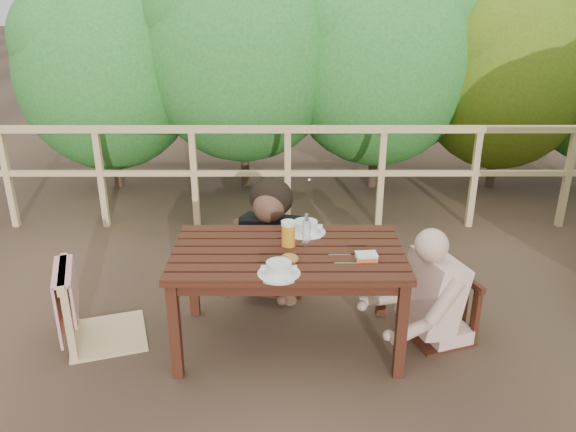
{
  "coord_description": "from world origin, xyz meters",
  "views": [
    {
      "loc": [
        -0.0,
        -3.28,
        2.26
      ],
      "look_at": [
        0.0,
        0.05,
        0.9
      ],
      "focal_mm": 35.94,
      "sensor_mm": 36.0,
      "label": 1
    }
  ],
  "objects_px": {
    "diner_right": "(451,247)",
    "soup_far": "(306,228)",
    "woman": "(278,200)",
    "soup_near": "(279,269)",
    "bottle": "(306,231)",
    "butter_tub": "(366,258)",
    "chair_left": "(99,269)",
    "table": "(288,299)",
    "chair_right": "(442,282)",
    "beer_glass": "(288,234)",
    "bread_roll": "(289,259)",
    "chair_far": "(278,232)"
  },
  "relations": [
    {
      "from": "chair_left",
      "to": "chair_right",
      "type": "bearing_deg",
      "value": -107.18
    },
    {
      "from": "woman",
      "to": "beer_glass",
      "type": "bearing_deg",
      "value": 110.12
    },
    {
      "from": "soup_far",
      "to": "diner_right",
      "type": "bearing_deg",
      "value": -11.98
    },
    {
      "from": "soup_far",
      "to": "beer_glass",
      "type": "distance_m",
      "value": 0.25
    },
    {
      "from": "table",
      "to": "chair_right",
      "type": "height_order",
      "value": "chair_right"
    },
    {
      "from": "soup_near",
      "to": "butter_tub",
      "type": "bearing_deg",
      "value": 18.11
    },
    {
      "from": "chair_left",
      "to": "bottle",
      "type": "distance_m",
      "value": 1.38
    },
    {
      "from": "diner_right",
      "to": "beer_glass",
      "type": "bearing_deg",
      "value": 71.87
    },
    {
      "from": "table",
      "to": "chair_left",
      "type": "height_order",
      "value": "chair_left"
    },
    {
      "from": "bread_roll",
      "to": "butter_tub",
      "type": "height_order",
      "value": "bread_roll"
    },
    {
      "from": "soup_near",
      "to": "bread_roll",
      "type": "distance_m",
      "value": 0.16
    },
    {
      "from": "table",
      "to": "chair_far",
      "type": "relative_size",
      "value": 1.6
    },
    {
      "from": "chair_right",
      "to": "diner_right",
      "type": "relative_size",
      "value": 0.61
    },
    {
      "from": "chair_far",
      "to": "soup_near",
      "type": "height_order",
      "value": "chair_far"
    },
    {
      "from": "chair_far",
      "to": "woman",
      "type": "relative_size",
      "value": 0.64
    },
    {
      "from": "soup_far",
      "to": "chair_left",
      "type": "bearing_deg",
      "value": -171.01
    },
    {
      "from": "table",
      "to": "soup_far",
      "type": "relative_size",
      "value": 5.37
    },
    {
      "from": "woman",
      "to": "soup_near",
      "type": "bearing_deg",
      "value": 105.3
    },
    {
      "from": "soup_near",
      "to": "bottle",
      "type": "height_order",
      "value": "bottle"
    },
    {
      "from": "diner_right",
      "to": "soup_far",
      "type": "xyz_separation_m",
      "value": [
        -0.93,
        0.2,
        0.05
      ]
    },
    {
      "from": "soup_far",
      "to": "bread_roll",
      "type": "bearing_deg",
      "value": -103.93
    },
    {
      "from": "table",
      "to": "chair_right",
      "type": "bearing_deg",
      "value": 4.72
    },
    {
      "from": "woman",
      "to": "soup_near",
      "type": "relative_size",
      "value": 5.71
    },
    {
      "from": "soup_far",
      "to": "bottle",
      "type": "height_order",
      "value": "bottle"
    },
    {
      "from": "chair_far",
      "to": "woman",
      "type": "xyz_separation_m",
      "value": [
        0.0,
        0.02,
        0.26
      ]
    },
    {
      "from": "bottle",
      "to": "woman",
      "type": "bearing_deg",
      "value": 104.39
    },
    {
      "from": "soup_near",
      "to": "soup_far",
      "type": "relative_size",
      "value": 0.92
    },
    {
      "from": "woman",
      "to": "soup_near",
      "type": "height_order",
      "value": "woman"
    },
    {
      "from": "beer_glass",
      "to": "bottle",
      "type": "bearing_deg",
      "value": -1.33
    },
    {
      "from": "beer_glass",
      "to": "chair_far",
      "type": "bearing_deg",
      "value": 96.15
    },
    {
      "from": "woman",
      "to": "diner_right",
      "type": "distance_m",
      "value": 1.35
    },
    {
      "from": "butter_tub",
      "to": "table",
      "type": "bearing_deg",
      "value": 158.52
    },
    {
      "from": "chair_right",
      "to": "bottle",
      "type": "relative_size",
      "value": 3.54
    },
    {
      "from": "table",
      "to": "bread_roll",
      "type": "bearing_deg",
      "value": -87.4
    },
    {
      "from": "table",
      "to": "butter_tub",
      "type": "height_order",
      "value": "butter_tub"
    },
    {
      "from": "bread_roll",
      "to": "beer_glass",
      "type": "xyz_separation_m",
      "value": [
        -0.0,
        0.23,
        0.06
      ]
    },
    {
      "from": "woman",
      "to": "chair_right",
      "type": "bearing_deg",
      "value": 160.28
    },
    {
      "from": "bottle",
      "to": "soup_far",
      "type": "bearing_deg",
      "value": 89.66
    },
    {
      "from": "table",
      "to": "soup_far",
      "type": "bearing_deg",
      "value": 67.2
    },
    {
      "from": "chair_left",
      "to": "butter_tub",
      "type": "bearing_deg",
      "value": -114.47
    },
    {
      "from": "chair_far",
      "to": "soup_far",
      "type": "xyz_separation_m",
      "value": [
        0.19,
        -0.52,
        0.26
      ]
    },
    {
      "from": "woman",
      "to": "butter_tub",
      "type": "bearing_deg",
      "value": 134.09
    },
    {
      "from": "butter_tub",
      "to": "bottle",
      "type": "bearing_deg",
      "value": 145.03
    },
    {
      "from": "table",
      "to": "diner_right",
      "type": "distance_m",
      "value": 1.1
    },
    {
      "from": "table",
      "to": "butter_tub",
      "type": "xyz_separation_m",
      "value": [
        0.48,
        -0.14,
        0.37
      ]
    },
    {
      "from": "soup_near",
      "to": "butter_tub",
      "type": "distance_m",
      "value": 0.56
    },
    {
      "from": "soup_far",
      "to": "beer_glass",
      "type": "relative_size",
      "value": 1.51
    },
    {
      "from": "chair_left",
      "to": "bread_roll",
      "type": "xyz_separation_m",
      "value": [
        1.24,
        -0.23,
        0.19
      ]
    },
    {
      "from": "table",
      "to": "soup_far",
      "type": "height_order",
      "value": "soup_far"
    },
    {
      "from": "chair_left",
      "to": "butter_tub",
      "type": "relative_size",
      "value": 8.0
    }
  ]
}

